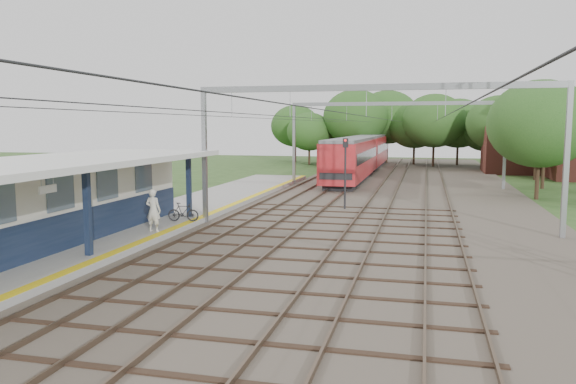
% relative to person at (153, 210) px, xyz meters
% --- Properties ---
extents(ground, '(160.00, 160.00, 0.00)m').
position_rel_person_xyz_m(ground, '(5.75, -10.76, -1.31)').
color(ground, '#2D4C1E').
rests_on(ground, ground).
extents(ballast_bed, '(18.00, 90.00, 0.10)m').
position_rel_person_xyz_m(ballast_bed, '(9.75, 19.24, -1.26)').
color(ballast_bed, '#473D33').
rests_on(ballast_bed, ground).
extents(platform, '(5.00, 52.00, 0.35)m').
position_rel_person_xyz_m(platform, '(-1.75, 3.24, -1.14)').
color(platform, gray).
rests_on(platform, ground).
extents(yellow_stripe, '(0.45, 52.00, 0.01)m').
position_rel_person_xyz_m(yellow_stripe, '(0.50, 3.24, -0.96)').
color(yellow_stripe, yellow).
rests_on(yellow_stripe, platform).
extents(station_building, '(3.41, 18.00, 3.40)m').
position_rel_person_xyz_m(station_building, '(-3.12, -3.76, 0.73)').
color(station_building, beige).
rests_on(station_building, platform).
extents(canopy, '(6.40, 20.00, 3.44)m').
position_rel_person_xyz_m(canopy, '(-2.02, -4.76, 2.33)').
color(canopy, '#111C35').
rests_on(canopy, platform).
extents(rail_tracks, '(11.80, 88.00, 0.15)m').
position_rel_person_xyz_m(rail_tracks, '(7.25, 19.24, -1.14)').
color(rail_tracks, brown).
rests_on(rail_tracks, ballast_bed).
extents(catenary_system, '(17.22, 88.00, 7.00)m').
position_rel_person_xyz_m(catenary_system, '(9.14, 14.52, 4.20)').
color(catenary_system, gray).
rests_on(catenary_system, ground).
extents(tree_band, '(31.72, 30.88, 8.82)m').
position_rel_person_xyz_m(tree_band, '(9.60, 46.36, 3.61)').
color(tree_band, '#382619').
rests_on(tree_band, ground).
extents(house_far, '(8.00, 6.12, 8.66)m').
position_rel_person_xyz_m(house_far, '(21.75, 41.24, 1.92)').
color(house_far, brown).
rests_on(house_far, ground).
extents(person, '(0.72, 0.49, 1.93)m').
position_rel_person_xyz_m(person, '(0.00, 0.00, 0.00)').
color(person, silver).
rests_on(person, platform).
extents(bicycle, '(1.60, 0.65, 0.93)m').
position_rel_person_xyz_m(bicycle, '(0.15, 2.83, -0.50)').
color(bicycle, black).
rests_on(bicycle, platform).
extents(train, '(2.95, 36.68, 3.87)m').
position_rel_person_xyz_m(train, '(5.25, 37.08, 0.84)').
color(train, black).
rests_on(train, ballast_bed).
extents(signal_post, '(0.32, 0.28, 4.32)m').
position_rel_person_xyz_m(signal_post, '(7.10, 10.55, 1.40)').
color(signal_post, black).
rests_on(signal_post, ground).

